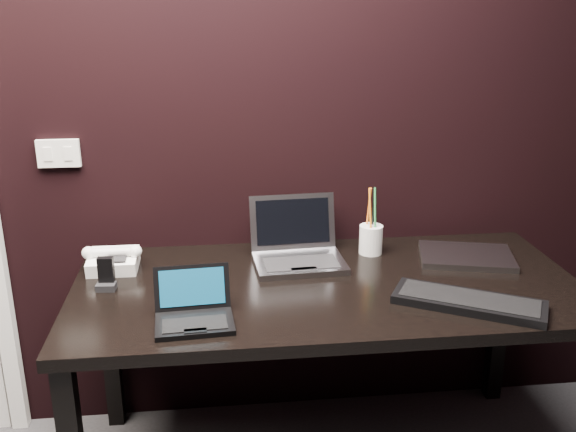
{
  "coord_description": "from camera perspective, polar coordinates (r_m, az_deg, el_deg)",
  "views": [
    {
      "loc": [
        -0.06,
        -0.54,
        1.64
      ],
      "look_at": [
        0.16,
        1.35,
        1.0
      ],
      "focal_mm": 40.0,
      "sensor_mm": 36.0,
      "label": 1
    }
  ],
  "objects": [
    {
      "name": "wall_back",
      "position": [
        2.37,
        -5.18,
        10.27
      ],
      "size": [
        4.0,
        0.0,
        4.0
      ],
      "primitive_type": "plane",
      "rotation": [
        1.57,
        0.0,
        0.0
      ],
      "color": "black",
      "rests_on": "ground"
    },
    {
      "name": "wall_switch",
      "position": [
        2.45,
        -19.73,
        5.27
      ],
      "size": [
        0.15,
        0.02,
        0.1
      ],
      "color": "silver",
      "rests_on": "wall_back"
    },
    {
      "name": "desk",
      "position": [
        2.21,
        3.5,
        -7.77
      ],
      "size": [
        1.7,
        0.8,
        0.74
      ],
      "color": "black",
      "rests_on": "ground"
    },
    {
      "name": "netbook",
      "position": [
        1.93,
        -8.37,
        -8.5
      ],
      "size": [
        0.24,
        0.22,
        0.15
      ],
      "color": "black",
      "rests_on": "desk"
    },
    {
      "name": "silver_laptop",
      "position": [
        2.32,
        0.86,
        -3.15
      ],
      "size": [
        0.33,
        0.3,
        0.22
      ],
      "color": "gray",
      "rests_on": "desk"
    },
    {
      "name": "ext_keyboard",
      "position": [
        2.08,
        15.78,
        -7.35
      ],
      "size": [
        0.48,
        0.36,
        0.03
      ],
      "color": "black",
      "rests_on": "desk"
    },
    {
      "name": "closed_laptop",
      "position": [
        2.44,
        15.57,
        -3.46
      ],
      "size": [
        0.38,
        0.31,
        0.02
      ],
      "color": "#9FA0A4",
      "rests_on": "desk"
    },
    {
      "name": "desk_phone",
      "position": [
        2.33,
        -15.28,
        -3.81
      ],
      "size": [
        0.21,
        0.16,
        0.1
      ],
      "color": "white",
      "rests_on": "desk"
    },
    {
      "name": "mobile_phone",
      "position": [
        2.19,
        -15.85,
        -5.25
      ],
      "size": [
        0.07,
        0.06,
        0.11
      ],
      "color": "black",
      "rests_on": "desk"
    },
    {
      "name": "pen_cup",
      "position": [
        2.41,
        7.38,
        -1.96
      ],
      "size": [
        0.11,
        0.11,
        0.26
      ],
      "color": "silver",
      "rests_on": "desk"
    }
  ]
}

